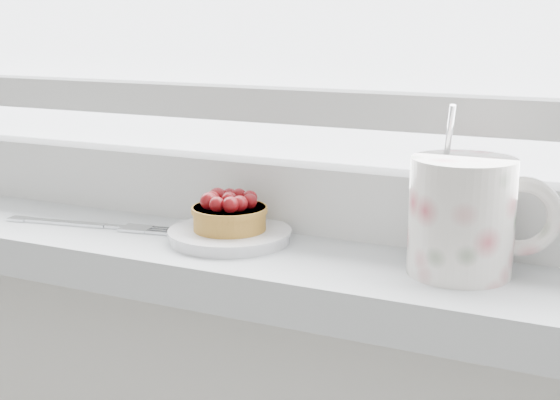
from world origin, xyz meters
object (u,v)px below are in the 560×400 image
Objects in this scene: floral_mug at (466,214)px; raspberry_tart at (229,213)px; saucer at (230,235)px; fork at (91,225)px.

raspberry_tart is at bearing -179.78° from floral_mug.
raspberry_tart is 0.52× the size of floral_mug.
saucer is 0.02m from raspberry_tart.
raspberry_tart is 0.16m from fork.
fork is (-0.16, -0.02, -0.03)m from raspberry_tart.
fork is at bearing -174.45° from saucer.
saucer is 0.61× the size of fork.
raspberry_tart is 0.38× the size of fork.
fork is at bearing -177.62° from floral_mug.
raspberry_tart is at bearing 5.50° from fork.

